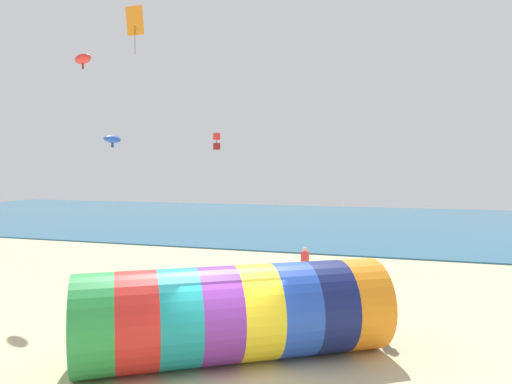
{
  "coord_description": "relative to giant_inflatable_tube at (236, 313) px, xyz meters",
  "views": [
    {
      "loc": [
        4.69,
        -12.24,
        5.65
      ],
      "look_at": [
        -0.3,
        3.28,
        4.87
      ],
      "focal_mm": 35.0,
      "sensor_mm": 36.0,
      "label": 1
    }
  ],
  "objects": [
    {
      "name": "ground_plane",
      "position": [
        0.28,
        -1.29,
        -1.4
      ],
      "size": [
        120.0,
        120.0,
        0.0
      ],
      "primitive_type": "plane",
      "color": "#CCBA8C"
    },
    {
      "name": "sea",
      "position": [
        0.28,
        38.31,
        -1.35
      ],
      "size": [
        120.0,
        40.0,
        0.1
      ],
      "primitive_type": "cube",
      "color": "#236084",
      "rests_on": "ground"
    },
    {
      "name": "giant_inflatable_tube",
      "position": [
        0.0,
        0.0,
        0.0
      ],
      "size": [
        9.08,
        7.29,
        2.79
      ],
      "color": "green",
      "rests_on": "ground"
    },
    {
      "name": "kite_handler",
      "position": [
        4.03,
        2.87,
        -0.52
      ],
      "size": [
        0.39,
        0.28,
        1.7
      ],
      "color": "#726651",
      "rests_on": "ground"
    },
    {
      "name": "kite_blue_parafoil",
      "position": [
        -10.47,
        9.48,
        5.79
      ],
      "size": [
        0.69,
        1.35,
        0.71
      ],
      "color": "blue"
    },
    {
      "name": "kite_orange_diamond",
      "position": [
        -8.65,
        8.85,
        11.65
      ],
      "size": [
        0.98,
        0.24,
        2.39
      ],
      "color": "orange"
    },
    {
      "name": "kite_red_parafoil",
      "position": [
        -9.87,
        6.29,
        9.32
      ],
      "size": [
        1.51,
        1.21,
        0.76
      ],
      "color": "red"
    },
    {
      "name": "kite_red_box",
      "position": [
        -5.32,
        11.52,
        5.69
      ],
      "size": [
        0.46,
        0.46,
        0.94
      ],
      "color": "red"
    },
    {
      "name": "bystander_near_water",
      "position": [
        -0.39,
        11.33,
        -0.58
      ],
      "size": [
        0.41,
        0.32,
        1.61
      ],
      "color": "#383D56",
      "rests_on": "ground"
    }
  ]
}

